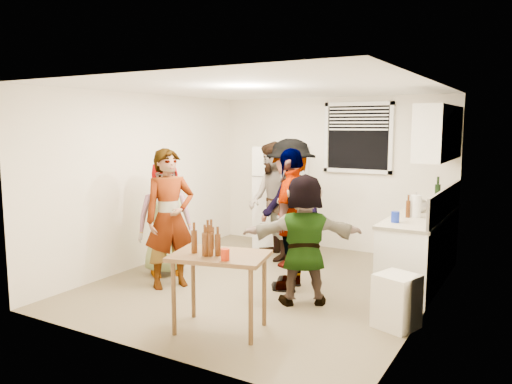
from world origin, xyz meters
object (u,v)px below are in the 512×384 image
Objects in this scene: wine_bottle at (437,206)px; serving_table at (220,330)px; red_cup at (225,260)px; guest_back_left at (272,258)px; kettle at (420,212)px; beer_bottle_counter at (408,217)px; trash_bin at (397,304)px; guest_back_right at (290,268)px; guest_grey at (167,273)px; refrigerator at (281,197)px; guest_stripe at (171,286)px; guest_black at (291,288)px; blue_cup at (395,222)px; guest_orange at (303,303)px; beer_bottle_table at (218,256)px.

wine_bottle is 0.34× the size of serving_table.
guest_back_left is (-1.00, 2.82, -0.79)m from red_cup.
beer_bottle_counter is (-0.05, -0.48, 0.00)m from kettle.
guest_back_right is (-1.88, 1.37, -0.25)m from trash_bin.
serving_table is 2.78m from guest_back_left.
serving_table reaches higher than guest_back_left.
guest_grey is (-1.91, 1.39, -0.79)m from red_cup.
refrigerator is 2.71m from guest_stripe.
refrigerator is 0.96× the size of guest_stripe.
kettle is 0.44× the size of trash_bin.
guest_black is at bearing -30.88° from guest_stripe.
trash_bin is 0.31× the size of guest_back_left.
guest_stripe is at bearing -60.57° from guest_back_left.
guest_back_left is 1.42m from guest_black.
trash_bin is 1.83m from red_cup.
guest_black is (0.04, 1.53, 0.00)m from serving_table.
wine_bottle reaches higher than kettle.
guest_orange is (-0.83, -0.77, -0.90)m from blue_cup.
blue_cup is 2.32m from red_cup.
guest_back_left is at bearing -83.52° from guest_orange.
wine_bottle is 2.55m from guest_back_left.
kettle is 3.56m from guest_grey.
kettle is at bearing -22.97° from guest_grey.
guest_grey is at bearing -89.96° from guest_black.
blue_cup is at bearing 57.10° from serving_table.
guest_grey is 1.69m from guest_back_left.
guest_back_right reaches higher than guest_back_left.
guest_stripe is (-2.75, -2.58, -0.90)m from wine_bottle.
refrigerator is at bearing 155.28° from beer_bottle_counter.
guest_back_right is at bearing 143.92° from trash_bin.
beer_bottle_table is 0.14× the size of guest_grey.
refrigerator is at bearing 147.68° from guest_back_right.
beer_bottle_counter is 1.52m from trash_bin.
red_cup reaches higher than guest_orange.
blue_cup is at bearing 97.61° from guest_black.
serving_table is (1.07, -3.39, -0.85)m from refrigerator.
guest_black is at bearing 88.42° from serving_table.
blue_cup is at bearing 106.80° from trash_bin.
blue_cup reaches higher than guest_back_right.
red_cup is (0.15, -0.10, 0.00)m from beer_bottle_table.
serving_table is (-1.33, -2.78, -0.90)m from kettle.
guest_orange is at bearing -6.74° from guest_back_left.
guest_back_left is (0.24, -0.73, -0.85)m from refrigerator.
beer_bottle_counter reaches higher than guest_back_right.
refrigerator is 12.85× the size of blue_cup.
kettle is 0.89m from blue_cup.
red_cup is 0.06× the size of guest_back_left.
serving_table is 4.35× the size of beer_bottle_table.
guest_back_right is 1.23× the size of guest_orange.
guest_grey is at bearing -133.87° from kettle.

